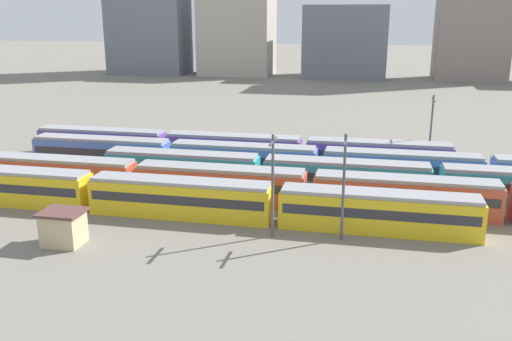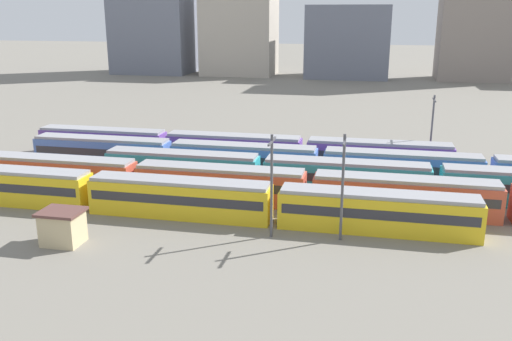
{
  "view_description": "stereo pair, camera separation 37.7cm",
  "coord_description": "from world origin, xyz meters",
  "views": [
    {
      "loc": [
        23.48,
        -48.25,
        19.25
      ],
      "look_at": [
        11.26,
        10.4,
        2.04
      ],
      "focal_mm": 38.65,
      "sensor_mm": 36.0,
      "label": 1
    },
    {
      "loc": [
        23.85,
        -48.17,
        19.25
      ],
      "look_at": [
        11.26,
        10.4,
        2.04
      ],
      "focal_mm": 38.65,
      "sensor_mm": 36.0,
      "label": 2
    }
  ],
  "objects": [
    {
      "name": "ground_plane",
      "position": [
        0.0,
        10.4,
        0.0
      ],
      "size": [
        600.0,
        600.0,
        0.0
      ],
      "primitive_type": "plane",
      "color": "slate"
    },
    {
      "name": "train_track_4",
      "position": [
        5.98,
        20.8,
        1.9
      ],
      "size": [
        55.8,
        3.06,
        3.75
      ],
      "color": "#6B429E",
      "rests_on": "ground_plane"
    },
    {
      "name": "signal_hut",
      "position": [
        -1.67,
        -8.57,
        1.55
      ],
      "size": [
        3.6,
        3.0,
        3.04
      ],
      "color": "#C6B284",
      "rests_on": "ground_plane"
    },
    {
      "name": "catenary_pole_0",
      "position": [
        15.58,
        -3.25,
        5.2
      ],
      "size": [
        0.24,
        3.2,
        9.32
      ],
      "color": "#4C4C51",
      "rests_on": "ground_plane"
    },
    {
      "name": "distant_building_1",
      "position": [
        -18.93,
        126.08,
        14.35
      ],
      "size": [
        22.32,
        16.99,
        28.69
      ],
      "primitive_type": "cube",
      "color": "#B2A899",
      "rests_on": "ground_plane"
    },
    {
      "name": "catenary_pole_2",
      "position": [
        21.66,
        -2.7,
        5.3
      ],
      "size": [
        0.24,
        3.2,
        9.52
      ],
      "color": "#4C4C51",
      "rests_on": "ground_plane"
    },
    {
      "name": "distant_building_2",
      "position": [
        15.17,
        126.08,
        10.73
      ],
      "size": [
        24.71,
        18.85,
        21.46
      ],
      "primitive_type": "cube",
      "color": "slate",
      "rests_on": "ground_plane"
    },
    {
      "name": "train_track_3",
      "position": [
        27.48,
        15.6,
        1.9
      ],
      "size": [
        93.6,
        3.06,
        3.75
      ],
      "color": "#4C70BC",
      "rests_on": "ground_plane"
    },
    {
      "name": "catenary_pole_1",
      "position": [
        31.28,
        23.72,
        5.2
      ],
      "size": [
        0.24,
        3.2,
        9.32
      ],
      "color": "#4C4C51",
      "rests_on": "ground_plane"
    },
    {
      "name": "train_track_0",
      "position": [
        5.9,
        0.0,
        1.9
      ],
      "size": [
        55.8,
        3.06,
        3.75
      ],
      "color": "yellow",
      "rests_on": "ground_plane"
    },
    {
      "name": "train_track_1",
      "position": [
        36.84,
        5.2,
        1.9
      ],
      "size": [
        112.5,
        3.06,
        3.75
      ],
      "color": "#BC4C38",
      "rests_on": "ground_plane"
    }
  ]
}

